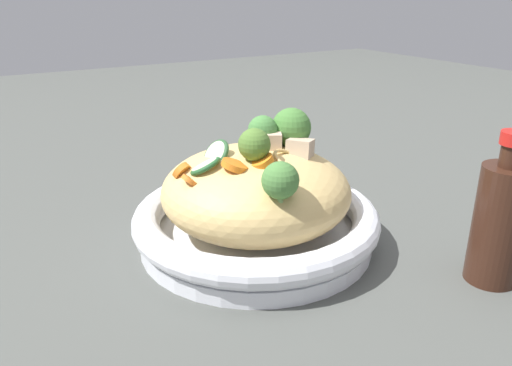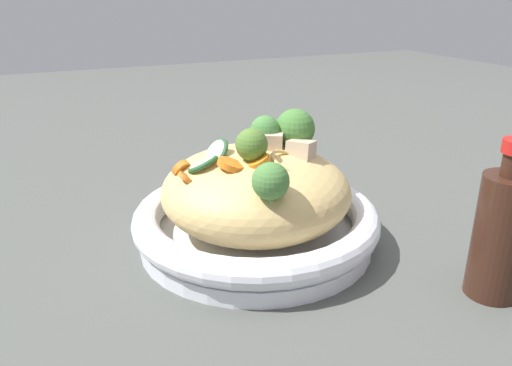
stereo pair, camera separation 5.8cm
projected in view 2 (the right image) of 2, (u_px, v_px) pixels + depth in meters
ground_plane at (256, 242)px, 0.61m from camera, size 3.00×3.00×0.00m
serving_bowl at (256, 223)px, 0.60m from camera, size 0.29×0.29×0.05m
noodle_heap at (256, 191)px, 0.59m from camera, size 0.22×0.22×0.11m
broccoli_florets at (278, 142)px, 0.56m from camera, size 0.13×0.15×0.07m
carrot_coins at (230, 161)px, 0.56m from camera, size 0.14×0.12×0.03m
zucchini_slices at (210, 158)px, 0.56m from camera, size 0.06×0.06×0.03m
chicken_chunks at (282, 146)px, 0.58m from camera, size 0.07×0.07×0.03m
soy_sauce_bottle at (501, 233)px, 0.48m from camera, size 0.05×0.05×0.16m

